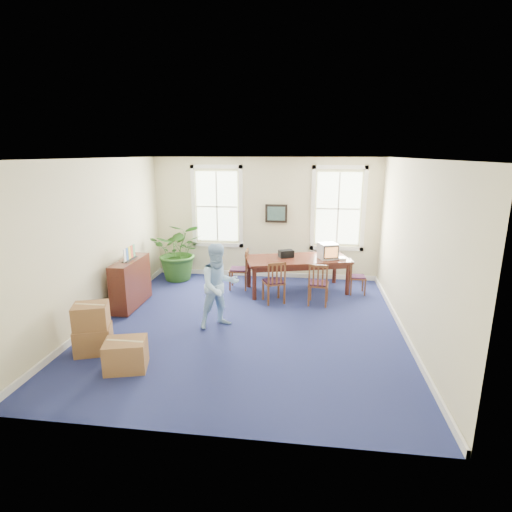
# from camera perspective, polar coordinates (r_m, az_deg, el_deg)

# --- Properties ---
(floor) EXTENTS (6.50, 6.50, 0.00)m
(floor) POSITION_cam_1_polar(r_m,az_deg,el_deg) (8.03, -1.28, -9.72)
(floor) COLOR navy
(floor) RESTS_ON ground
(ceiling) EXTENTS (6.50, 6.50, 0.00)m
(ceiling) POSITION_cam_1_polar(r_m,az_deg,el_deg) (7.33, -1.43, 13.76)
(ceiling) COLOR white
(ceiling) RESTS_ON ground
(wall_back) EXTENTS (6.50, 0.00, 6.50)m
(wall_back) POSITION_cam_1_polar(r_m,az_deg,el_deg) (10.68, 1.32, 5.37)
(wall_back) COLOR beige
(wall_back) RESTS_ON ground
(wall_front) EXTENTS (6.50, 0.00, 6.50)m
(wall_front) POSITION_cam_1_polar(r_m,az_deg,el_deg) (4.48, -7.76, -7.86)
(wall_front) COLOR beige
(wall_front) RESTS_ON ground
(wall_left) EXTENTS (0.00, 6.50, 6.50)m
(wall_left) POSITION_cam_1_polar(r_m,az_deg,el_deg) (8.50, -21.77, 1.96)
(wall_left) COLOR beige
(wall_left) RESTS_ON ground
(wall_right) EXTENTS (0.00, 6.50, 6.50)m
(wall_right) POSITION_cam_1_polar(r_m,az_deg,el_deg) (7.67, 21.40, 0.72)
(wall_right) COLOR beige
(wall_right) RESTS_ON ground
(baseboard_back) EXTENTS (6.00, 0.04, 0.12)m
(baseboard_back) POSITION_cam_1_polar(r_m,az_deg,el_deg) (11.00, 1.26, -2.60)
(baseboard_back) COLOR white
(baseboard_back) RESTS_ON ground
(baseboard_left) EXTENTS (0.04, 6.50, 0.12)m
(baseboard_left) POSITION_cam_1_polar(r_m,az_deg,el_deg) (8.92, -20.68, -7.74)
(baseboard_left) COLOR white
(baseboard_left) RESTS_ON ground
(baseboard_right) EXTENTS (0.04, 6.50, 0.12)m
(baseboard_right) POSITION_cam_1_polar(r_m,az_deg,el_deg) (8.14, 20.19, -9.86)
(baseboard_right) COLOR white
(baseboard_right) RESTS_ON ground
(window_left) EXTENTS (1.40, 0.12, 2.20)m
(window_left) POSITION_cam_1_polar(r_m,az_deg,el_deg) (10.84, -5.59, 7.03)
(window_left) COLOR white
(window_left) RESTS_ON ground
(window_right) EXTENTS (1.40, 0.12, 2.20)m
(window_right) POSITION_cam_1_polar(r_m,az_deg,el_deg) (10.59, 11.66, 6.63)
(window_right) COLOR white
(window_right) RESTS_ON ground
(wall_picture) EXTENTS (0.58, 0.06, 0.48)m
(wall_picture) POSITION_cam_1_polar(r_m,az_deg,el_deg) (10.58, 2.92, 6.09)
(wall_picture) COLOR black
(wall_picture) RESTS_ON ground
(conference_table) EXTENTS (2.66, 1.75, 0.83)m
(conference_table) POSITION_cam_1_polar(r_m,az_deg,el_deg) (9.81, 5.87, -2.64)
(conference_table) COLOR #4C1E13
(conference_table) RESTS_ON ground
(crt_tv) EXTENTS (0.54, 0.56, 0.37)m
(crt_tv) POSITION_cam_1_polar(r_m,az_deg,el_deg) (9.71, 10.24, 0.72)
(crt_tv) COLOR #B7B7BC
(crt_tv) RESTS_ON conference_table
(game_console) EXTENTS (0.19, 0.22, 0.05)m
(game_console) POSITION_cam_1_polar(r_m,az_deg,el_deg) (9.72, 12.17, -0.35)
(game_console) COLOR white
(game_console) RESTS_ON conference_table
(equipment_bag) EXTENTS (0.40, 0.34, 0.17)m
(equipment_bag) POSITION_cam_1_polar(r_m,az_deg,el_deg) (9.74, 4.32, 0.34)
(equipment_bag) COLOR black
(equipment_bag) RESTS_ON conference_table
(chair_near_left) EXTENTS (0.58, 0.58, 0.98)m
(chair_near_left) POSITION_cam_1_polar(r_m,az_deg,el_deg) (9.02, 2.54, -3.64)
(chair_near_left) COLOR brown
(chair_near_left) RESTS_ON ground
(chair_near_right) EXTENTS (0.48, 0.48, 0.97)m
(chair_near_right) POSITION_cam_1_polar(r_m,az_deg,el_deg) (8.99, 8.91, -3.88)
(chair_near_right) COLOR brown
(chair_near_right) RESTS_ON ground
(chair_end_left) EXTENTS (0.46, 0.46, 1.00)m
(chair_end_left) POSITION_cam_1_polar(r_m,az_deg,el_deg) (9.92, -2.49, -1.89)
(chair_end_left) COLOR brown
(chair_end_left) RESTS_ON ground
(chair_end_right) EXTENTS (0.39, 0.39, 0.84)m
(chair_end_right) POSITION_cam_1_polar(r_m,az_deg,el_deg) (9.88, 14.29, -2.87)
(chair_end_right) COLOR brown
(chair_end_right) RESTS_ON ground
(man) EXTENTS (1.02, 0.98, 1.65)m
(man) POSITION_cam_1_polar(r_m,az_deg,el_deg) (7.69, -5.28, -4.28)
(man) COLOR #A8D3FF
(man) RESTS_ON ground
(credenza) EXTENTS (0.38, 1.33, 1.04)m
(credenza) POSITION_cam_1_polar(r_m,az_deg,el_deg) (9.15, -17.42, -3.84)
(credenza) COLOR #4C1E13
(credenza) RESTS_ON ground
(brochure_rack) EXTENTS (0.28, 0.70, 0.30)m
(brochure_rack) POSITION_cam_1_polar(r_m,az_deg,el_deg) (8.96, -17.63, 0.25)
(brochure_rack) COLOR #99999E
(brochure_rack) RESTS_ON credenza
(potted_plant) EXTENTS (1.58, 1.43, 1.55)m
(potted_plant) POSITION_cam_1_polar(r_m,az_deg,el_deg) (10.75, -10.88, 0.68)
(potted_plant) COLOR #27541B
(potted_plant) RESTS_ON ground
(cardboard_boxes) EXTENTS (2.02, 2.02, 0.91)m
(cardboard_boxes) POSITION_cam_1_polar(r_m,az_deg,el_deg) (7.34, -20.37, -9.23)
(cardboard_boxes) COLOR #946239
(cardboard_boxes) RESTS_ON ground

